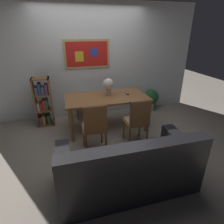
% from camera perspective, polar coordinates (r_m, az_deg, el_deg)
% --- Properties ---
extents(ground_plane, '(12.00, 12.00, 0.00)m').
position_cam_1_polar(ground_plane, '(3.73, -2.10, -8.20)').
color(ground_plane, gray).
extents(wall_back_with_painting, '(5.20, 0.14, 2.60)m').
position_cam_1_polar(wall_back_with_painting, '(4.56, -6.58, 15.18)').
color(wall_back_with_painting, silver).
rests_on(wall_back_with_painting, ground_plane).
extents(dining_table, '(1.70, 0.91, 0.73)m').
position_cam_1_polar(dining_table, '(3.88, -1.75, 3.70)').
color(dining_table, brown).
rests_on(dining_table, ground_plane).
extents(dining_chair_near_right, '(0.40, 0.41, 0.91)m').
position_cam_1_polar(dining_chair_near_right, '(3.33, 7.90, -2.08)').
color(dining_chair_near_right, brown).
rests_on(dining_chair_near_right, ground_plane).
extents(dining_chair_far_left, '(0.40, 0.41, 0.91)m').
position_cam_1_polar(dining_chair_far_left, '(4.61, -9.11, 5.32)').
color(dining_chair_far_left, brown).
rests_on(dining_chair_far_left, ground_plane).
extents(dining_chair_near_left, '(0.40, 0.41, 0.91)m').
position_cam_1_polar(dining_chair_near_left, '(3.11, -5.39, -3.98)').
color(dining_chair_near_left, brown).
rests_on(dining_chair_near_left, ground_plane).
extents(leather_couch, '(1.80, 0.84, 0.84)m').
position_cam_1_polar(leather_couch, '(2.56, 5.09, -17.02)').
color(leather_couch, black).
rests_on(leather_couch, ground_plane).
extents(bookshelf, '(0.36, 0.28, 1.08)m').
position_cam_1_polar(bookshelf, '(4.35, -20.48, 2.62)').
color(bookshelf, brown).
rests_on(bookshelf, ground_plane).
extents(potted_ivy, '(0.39, 0.39, 0.59)m').
position_cam_1_polar(potted_ivy, '(5.08, 11.97, 4.08)').
color(potted_ivy, '#B2ADA3').
rests_on(potted_ivy, ground_plane).
extents(flower_vase, '(0.23, 0.23, 0.36)m').
position_cam_1_polar(flower_vase, '(3.86, -1.19, 8.33)').
color(flower_vase, tan).
rests_on(flower_vase, dining_table).
extents(tv_remote, '(0.07, 0.16, 0.02)m').
position_cam_1_polar(tv_remote, '(4.01, 4.76, 5.75)').
color(tv_remote, black).
rests_on(tv_remote, dining_table).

